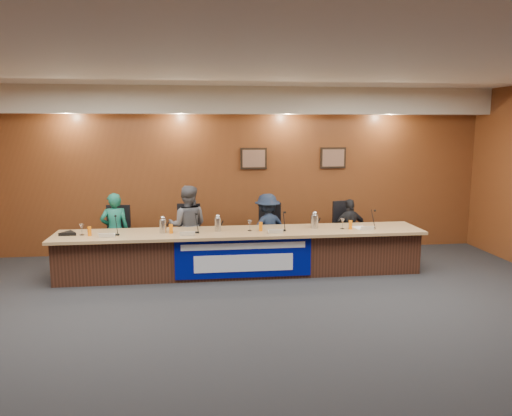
# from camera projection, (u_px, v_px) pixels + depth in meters

# --- Properties ---
(floor) EXTENTS (10.00, 10.00, 0.00)m
(floor) POSITION_uv_depth(u_px,v_px,m) (260.00, 330.00, 6.13)
(floor) COLOR #222325
(floor) RESTS_ON ground
(ceiling) EXTENTS (10.00, 8.00, 0.04)m
(ceiling) POSITION_uv_depth(u_px,v_px,m) (260.00, 61.00, 5.61)
(ceiling) COLOR silver
(ceiling) RESTS_ON wall_back
(wall_back) EXTENTS (10.00, 0.04, 3.20)m
(wall_back) POSITION_uv_depth(u_px,v_px,m) (233.00, 171.00, 9.79)
(wall_back) COLOR brown
(wall_back) RESTS_ON floor
(soffit) EXTENTS (10.00, 0.50, 0.50)m
(soffit) POSITION_uv_depth(u_px,v_px,m) (234.00, 101.00, 9.32)
(soffit) COLOR beige
(soffit) RESTS_ON wall_back
(dais_body) EXTENTS (6.00, 0.80, 0.70)m
(dais_body) POSITION_uv_depth(u_px,v_px,m) (241.00, 253.00, 8.42)
(dais_body) COLOR #3D2015
(dais_body) RESTS_ON floor
(dais_top) EXTENTS (6.10, 0.95, 0.05)m
(dais_top) POSITION_uv_depth(u_px,v_px,m) (242.00, 232.00, 8.31)
(dais_top) COLOR #A98253
(dais_top) RESTS_ON dais_body
(banner) EXTENTS (2.20, 0.02, 0.65)m
(banner) POSITION_uv_depth(u_px,v_px,m) (244.00, 258.00, 8.01)
(banner) COLOR #000879
(banner) RESTS_ON dais_body
(banner_text_upper) EXTENTS (2.00, 0.01, 0.10)m
(banner_text_upper) POSITION_uv_depth(u_px,v_px,m) (244.00, 246.00, 7.96)
(banner_text_upper) COLOR silver
(banner_text_upper) RESTS_ON banner
(banner_text_lower) EXTENTS (1.60, 0.01, 0.28)m
(banner_text_lower) POSITION_uv_depth(u_px,v_px,m) (244.00, 263.00, 8.01)
(banner_text_lower) COLOR silver
(banner_text_lower) RESTS_ON banner
(wall_photo_left) EXTENTS (0.52, 0.04, 0.42)m
(wall_photo_left) POSITION_uv_depth(u_px,v_px,m) (254.00, 159.00, 9.77)
(wall_photo_left) COLOR black
(wall_photo_left) RESTS_ON wall_back
(wall_photo_right) EXTENTS (0.52, 0.04, 0.42)m
(wall_photo_right) POSITION_uv_depth(u_px,v_px,m) (333.00, 158.00, 9.96)
(wall_photo_right) COLOR black
(wall_photo_right) RESTS_ON wall_back
(panelist_a) EXTENTS (0.54, 0.41, 1.34)m
(panelist_a) POSITION_uv_depth(u_px,v_px,m) (115.00, 231.00, 8.72)
(panelist_a) COLOR #135C49
(panelist_a) RESTS_ON floor
(panelist_b) EXTENTS (0.76, 0.63, 1.45)m
(panelist_b) POSITION_uv_depth(u_px,v_px,m) (188.00, 226.00, 8.86)
(panelist_b) COLOR #535359
(panelist_b) RESTS_ON floor
(panelist_c) EXTENTS (0.94, 0.73, 1.28)m
(panelist_c) POSITION_uv_depth(u_px,v_px,m) (267.00, 229.00, 9.05)
(panelist_c) COLOR #162136
(panelist_c) RESTS_ON floor
(panelist_d) EXTENTS (0.70, 0.34, 1.15)m
(panelist_d) POSITION_uv_depth(u_px,v_px,m) (350.00, 230.00, 9.25)
(panelist_d) COLOR black
(panelist_d) RESTS_ON floor
(office_chair_a) EXTENTS (0.53, 0.53, 0.08)m
(office_chair_a) POSITION_uv_depth(u_px,v_px,m) (116.00, 240.00, 8.84)
(office_chair_a) COLOR black
(office_chair_a) RESTS_ON floor
(office_chair_b) EXTENTS (0.52, 0.52, 0.08)m
(office_chair_b) POSITION_uv_depth(u_px,v_px,m) (188.00, 238.00, 9.00)
(office_chair_b) COLOR black
(office_chair_b) RESTS_ON floor
(office_chair_c) EXTENTS (0.63, 0.63, 0.08)m
(office_chair_c) POSITION_uv_depth(u_px,v_px,m) (267.00, 236.00, 9.17)
(office_chair_c) COLOR black
(office_chair_c) RESTS_ON floor
(office_chair_d) EXTENTS (0.57, 0.57, 0.08)m
(office_chair_d) POSITION_uv_depth(u_px,v_px,m) (348.00, 234.00, 9.36)
(office_chair_d) COLOR black
(office_chair_d) RESTS_ON floor
(nameplate_a) EXTENTS (0.24, 0.08, 0.10)m
(nameplate_a) POSITION_uv_depth(u_px,v_px,m) (107.00, 235.00, 7.79)
(nameplate_a) COLOR white
(nameplate_a) RESTS_ON dais_top
(microphone_a) EXTENTS (0.07, 0.07, 0.02)m
(microphone_a) POSITION_uv_depth(u_px,v_px,m) (117.00, 235.00, 7.97)
(microphone_a) COLOR black
(microphone_a) RESTS_ON dais_top
(juice_glass_a) EXTENTS (0.06, 0.06, 0.15)m
(juice_glass_a) POSITION_uv_depth(u_px,v_px,m) (89.00, 231.00, 7.91)
(juice_glass_a) COLOR orange
(juice_glass_a) RESTS_ON dais_top
(water_glass_a) EXTENTS (0.08, 0.08, 0.18)m
(water_glass_a) POSITION_uv_depth(u_px,v_px,m) (82.00, 230.00, 7.96)
(water_glass_a) COLOR silver
(water_glass_a) RESTS_ON dais_top
(nameplate_b) EXTENTS (0.24, 0.08, 0.10)m
(nameplate_b) POSITION_uv_depth(u_px,v_px,m) (187.00, 233.00, 7.91)
(nameplate_b) COLOR white
(nameplate_b) RESTS_ON dais_top
(microphone_b) EXTENTS (0.07, 0.07, 0.02)m
(microphone_b) POSITION_uv_depth(u_px,v_px,m) (197.00, 232.00, 8.14)
(microphone_b) COLOR black
(microphone_b) RESTS_ON dais_top
(juice_glass_b) EXTENTS (0.06, 0.06, 0.15)m
(juice_glass_b) POSITION_uv_depth(u_px,v_px,m) (171.00, 229.00, 8.11)
(juice_glass_b) COLOR orange
(juice_glass_b) RESTS_ON dais_top
(water_glass_b) EXTENTS (0.08, 0.08, 0.18)m
(water_glass_b) POSITION_uv_depth(u_px,v_px,m) (163.00, 228.00, 8.11)
(water_glass_b) COLOR silver
(water_glass_b) RESTS_ON dais_top
(nameplate_c) EXTENTS (0.24, 0.08, 0.10)m
(nameplate_c) POSITION_uv_depth(u_px,v_px,m) (276.00, 231.00, 8.09)
(nameplate_c) COLOR white
(nameplate_c) RESTS_ON dais_top
(microphone_c) EXTENTS (0.07, 0.07, 0.02)m
(microphone_c) POSITION_uv_depth(u_px,v_px,m) (284.00, 230.00, 8.31)
(microphone_c) COLOR black
(microphone_c) RESTS_ON dais_top
(juice_glass_c) EXTENTS (0.06, 0.06, 0.15)m
(juice_glass_c) POSITION_uv_depth(u_px,v_px,m) (261.00, 227.00, 8.29)
(juice_glass_c) COLOR orange
(juice_glass_c) RESTS_ON dais_top
(water_glass_c) EXTENTS (0.08, 0.08, 0.18)m
(water_glass_c) POSITION_uv_depth(u_px,v_px,m) (250.00, 226.00, 8.29)
(water_glass_c) COLOR silver
(water_glass_c) RESTS_ON dais_top
(nameplate_d) EXTENTS (0.24, 0.08, 0.10)m
(nameplate_d) POSITION_uv_depth(u_px,v_px,m) (367.00, 228.00, 8.34)
(nameplate_d) COLOR white
(nameplate_d) RESTS_ON dais_top
(microphone_d) EXTENTS (0.07, 0.07, 0.02)m
(microphone_d) POSITION_uv_depth(u_px,v_px,m) (372.00, 228.00, 8.48)
(microphone_d) COLOR black
(microphone_d) RESTS_ON dais_top
(juice_glass_d) EXTENTS (0.06, 0.06, 0.15)m
(juice_glass_d) POSITION_uv_depth(u_px,v_px,m) (350.00, 225.00, 8.44)
(juice_glass_d) COLOR orange
(juice_glass_d) RESTS_ON dais_top
(water_glass_d) EXTENTS (0.08, 0.08, 0.18)m
(water_glass_d) POSITION_uv_depth(u_px,v_px,m) (342.00, 224.00, 8.44)
(water_glass_d) COLOR silver
(water_glass_d) RESTS_ON dais_top
(carafe_left) EXTENTS (0.11, 0.11, 0.22)m
(carafe_left) POSITION_uv_depth(u_px,v_px,m) (163.00, 226.00, 8.13)
(carafe_left) COLOR silver
(carafe_left) RESTS_ON dais_top
(carafe_mid) EXTENTS (0.11, 0.11, 0.23)m
(carafe_mid) POSITION_uv_depth(u_px,v_px,m) (218.00, 224.00, 8.27)
(carafe_mid) COLOR silver
(carafe_mid) RESTS_ON dais_top
(carafe_right) EXTENTS (0.13, 0.13, 0.23)m
(carafe_right) POSITION_uv_depth(u_px,v_px,m) (314.00, 222.00, 8.52)
(carafe_right) COLOR silver
(carafe_right) RESTS_ON dais_top
(speakerphone) EXTENTS (0.32, 0.32, 0.05)m
(speakerphone) POSITION_uv_depth(u_px,v_px,m) (68.00, 233.00, 7.99)
(speakerphone) COLOR black
(speakerphone) RESTS_ON dais_top
(paper_stack) EXTENTS (0.26, 0.33, 0.01)m
(paper_stack) POSITION_uv_depth(u_px,v_px,m) (361.00, 228.00, 8.54)
(paper_stack) COLOR white
(paper_stack) RESTS_ON dais_top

